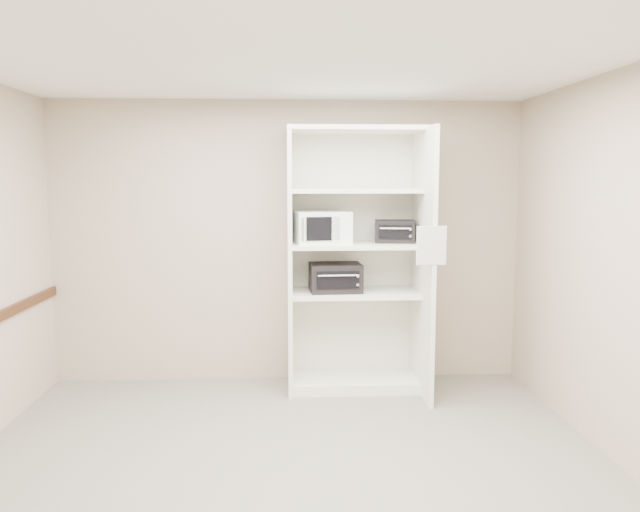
{
  "coord_description": "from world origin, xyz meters",
  "views": [
    {
      "loc": [
        -0.0,
        -4.0,
        1.94
      ],
      "look_at": [
        0.28,
        1.36,
        1.29
      ],
      "focal_mm": 35.0,
      "sensor_mm": 36.0,
      "label": 1
    }
  ],
  "objects_px": {
    "microwave": "(322,227)",
    "toaster_oven_lower": "(335,278)",
    "toaster_oven_upper": "(395,231)",
    "shelving_unit": "(359,268)"
  },
  "relations": [
    {
      "from": "shelving_unit",
      "to": "microwave",
      "type": "height_order",
      "value": "shelving_unit"
    },
    {
      "from": "shelving_unit",
      "to": "toaster_oven_upper",
      "type": "height_order",
      "value": "shelving_unit"
    },
    {
      "from": "shelving_unit",
      "to": "microwave",
      "type": "relative_size",
      "value": 4.94
    },
    {
      "from": "toaster_oven_lower",
      "to": "toaster_oven_upper",
      "type": "bearing_deg",
      "value": 2.12
    },
    {
      "from": "shelving_unit",
      "to": "toaster_oven_lower",
      "type": "bearing_deg",
      "value": -174.81
    },
    {
      "from": "microwave",
      "to": "toaster_oven_lower",
      "type": "relative_size",
      "value": 1.04
    },
    {
      "from": "shelving_unit",
      "to": "microwave",
      "type": "distance_m",
      "value": 0.52
    },
    {
      "from": "shelving_unit",
      "to": "toaster_oven_lower",
      "type": "distance_m",
      "value": 0.24
    },
    {
      "from": "toaster_oven_lower",
      "to": "microwave",
      "type": "bearing_deg",
      "value": 167.66
    },
    {
      "from": "microwave",
      "to": "toaster_oven_lower",
      "type": "distance_m",
      "value": 0.48
    }
  ]
}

